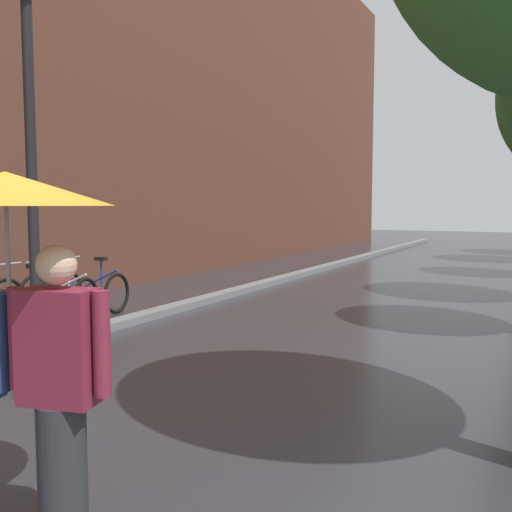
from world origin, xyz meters
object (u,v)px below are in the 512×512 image
at_px(parked_bicycle_4, 92,290).
at_px(street_lamp_post, 31,139).
at_px(litter_bin, 73,335).
at_px(couple_under_umbrella, 9,297).
at_px(parked_bicycle_3, 59,296).
at_px(parked_bicycle_2, 26,301).

distance_m(parked_bicycle_4, street_lamp_post, 4.12).
height_order(street_lamp_post, litter_bin, street_lamp_post).
xyz_separation_m(couple_under_umbrella, litter_bin, (-2.12, 2.60, -0.94)).
height_order(parked_bicycle_3, parked_bicycle_4, same).
bearing_deg(couple_under_umbrella, parked_bicycle_2, 137.90).
distance_m(parked_bicycle_2, litter_bin, 2.94).
bearing_deg(litter_bin, couple_under_umbrella, -50.83).
distance_m(parked_bicycle_2, street_lamp_post, 3.33).
relative_size(parked_bicycle_3, parked_bicycle_4, 1.03).
xyz_separation_m(parked_bicycle_3, street_lamp_post, (1.89, -2.18, 2.22)).
distance_m(couple_under_umbrella, litter_bin, 3.48).
bearing_deg(parked_bicycle_4, litter_bin, -50.46).
bearing_deg(litter_bin, parked_bicycle_3, 138.18).
distance_m(parked_bicycle_4, couple_under_umbrella, 7.21).
bearing_deg(parked_bicycle_4, couple_under_umbrella, -50.63).
xyz_separation_m(parked_bicycle_2, couple_under_umbrella, (4.61, -4.16, 0.99)).
xyz_separation_m(parked_bicycle_4, street_lamp_post, (1.86, -2.92, 2.22)).
bearing_deg(litter_bin, parked_bicycle_2, 147.85).
bearing_deg(parked_bicycle_3, litter_bin, -41.82).
xyz_separation_m(parked_bicycle_3, litter_bin, (2.44, -2.18, 0.05)).
distance_m(parked_bicycle_3, street_lamp_post, 3.64).
relative_size(parked_bicycle_2, couple_under_umbrella, 0.57).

